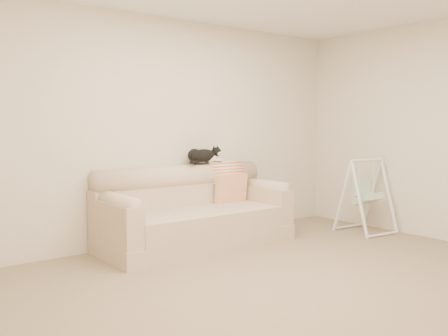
% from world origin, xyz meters
% --- Properties ---
extents(ground_plane, '(5.00, 5.00, 0.00)m').
position_xyz_m(ground_plane, '(0.00, 0.00, 0.00)').
color(ground_plane, '#79624F').
rests_on(ground_plane, ground).
extents(room_shell, '(5.04, 4.04, 2.60)m').
position_xyz_m(room_shell, '(0.00, 0.00, 1.53)').
color(room_shell, beige).
rests_on(room_shell, ground).
extents(sofa, '(2.20, 0.93, 0.90)m').
position_xyz_m(sofa, '(0.01, 1.62, 0.35)').
color(sofa, tan).
rests_on(sofa, ground).
extents(remote_a, '(0.18, 0.06, 0.03)m').
position_xyz_m(remote_a, '(0.30, 1.85, 0.91)').
color(remote_a, black).
rests_on(remote_a, sofa).
extents(remote_b, '(0.17, 0.06, 0.02)m').
position_xyz_m(remote_b, '(0.50, 1.84, 0.91)').
color(remote_b, black).
rests_on(remote_b, sofa).
extents(tuxedo_cat, '(0.54, 0.25, 0.21)m').
position_xyz_m(tuxedo_cat, '(0.34, 1.86, 1.00)').
color(tuxedo_cat, black).
rests_on(tuxedo_cat, sofa).
extents(throw_blanket, '(0.46, 0.38, 0.58)m').
position_xyz_m(throw_blanket, '(0.64, 1.84, 0.72)').
color(throw_blanket, '#D44D2C').
rests_on(throw_blanket, sofa).
extents(baby_swing, '(0.64, 0.67, 0.95)m').
position_xyz_m(baby_swing, '(2.15, 0.85, 0.47)').
color(baby_swing, white).
rests_on(baby_swing, ground).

